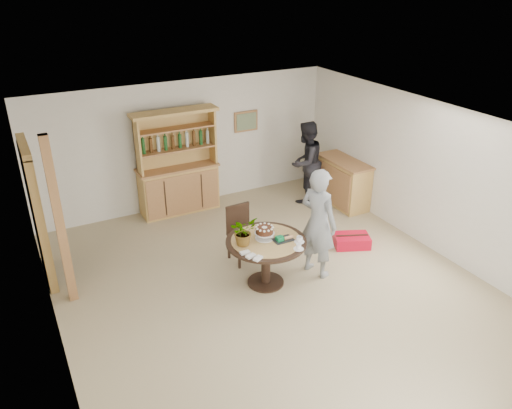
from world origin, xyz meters
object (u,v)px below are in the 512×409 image
Objects in this scene: red_suitcase at (351,241)px; hutch at (178,178)px; adult_person at (306,162)px; dining_table at (266,249)px; dining_chair at (241,230)px; sideboard at (343,182)px; teen_boy at (318,223)px.

hutch is at bearing 151.44° from red_suitcase.
hutch is at bearing -39.40° from adult_person.
hutch is 1.70× the size of dining_table.
dining_chair is 1.33× the size of red_suitcase.
sideboard is (3.04, -1.24, -0.22)m from hutch.
dining_chair is 0.56× the size of adult_person.
teen_boy is at bearing -135.52° from sideboard.
teen_boy is at bearing -49.82° from dining_chair.
sideboard reaches higher than red_suitcase.
hutch is 3.32m from teen_boy.
sideboard is 1.33× the size of dining_chair.
dining_table reaches higher than red_suitcase.
teen_boy is 2.48× the size of red_suitcase.
sideboard is 2.71m from teen_boy.
dining_table is 0.90m from teen_boy.
dining_table is (-2.76, -1.78, 0.13)m from sideboard.
hutch is 1.62× the size of sideboard.
adult_person is 2.36× the size of red_suitcase.
dining_table is at bearing -92.15° from dining_chair.
hutch reaches higher than red_suitcase.
hutch is at bearing 1.43° from teen_boy.
sideboard is at bearing -22.21° from hutch.
hutch is 3.29m from sideboard.
hutch reaches higher than dining_chair.
hutch reaches higher than sideboard.
red_suitcase is (-0.90, -1.48, -0.37)m from sideboard.
hutch is at bearing 157.79° from sideboard.
dining_chair is at bearing 24.06° from teen_boy.
adult_person is (1.31, 2.37, -0.04)m from teen_boy.
teen_boy is 1.34m from red_suitcase.
adult_person is at bearing -47.53° from teen_boy.
dining_table is (0.28, -3.02, -0.08)m from hutch.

